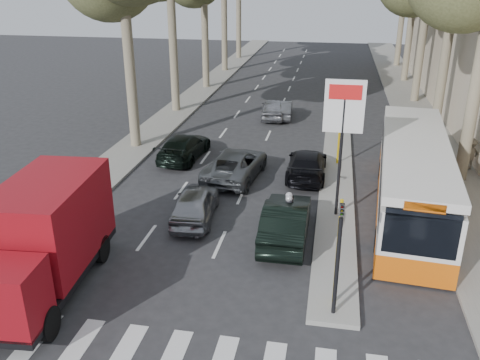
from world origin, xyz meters
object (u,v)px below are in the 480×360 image
at_px(motorcycle, 288,216).
at_px(red_truck, 43,237).
at_px(city_bus, 412,175).
at_px(dark_hatchback, 286,221).
at_px(silver_hatchback, 195,204).

bearing_deg(motorcycle, red_truck, -150.78).
bearing_deg(city_bus, dark_hatchback, -140.52).
height_order(red_truck, city_bus, red_truck).
xyz_separation_m(silver_hatchback, city_bus, (8.49, 2.33, 0.93)).
bearing_deg(motorcycle, dark_hatchback, -104.14).
height_order(city_bus, motorcycle, city_bus).
xyz_separation_m(dark_hatchback, red_truck, (-6.97, -4.47, 1.02)).
bearing_deg(red_truck, motorcycle, 29.85).
height_order(silver_hatchback, red_truck, red_truck).
xyz_separation_m(silver_hatchback, motorcycle, (3.78, -0.62, 0.12)).
xyz_separation_m(city_bus, motorcycle, (-4.72, -2.95, -0.81)).
bearing_deg(silver_hatchback, motorcycle, 165.91).
bearing_deg(red_truck, city_bus, 28.89).
distance_m(red_truck, city_bus, 14.08).
distance_m(dark_hatchback, red_truck, 8.35).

